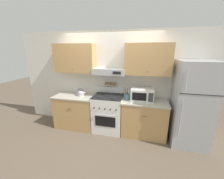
{
  "coord_description": "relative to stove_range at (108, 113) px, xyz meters",
  "views": [
    {
      "loc": [
        0.83,
        -2.85,
        2.09
      ],
      "look_at": [
        0.11,
        0.27,
        1.15
      ],
      "focal_mm": 22.0,
      "sensor_mm": 36.0,
      "label": 1
    }
  ],
  "objects": [
    {
      "name": "wall_back",
      "position": [
        -0.0,
        0.29,
        0.98
      ],
      "size": [
        5.2,
        0.46,
        2.55
      ],
      "color": "silver",
      "rests_on": "ground_plane"
    },
    {
      "name": "refrigerator",
      "position": [
        1.9,
        -0.07,
        0.45
      ],
      "size": [
        0.76,
        0.78,
        1.88
      ],
      "color": "#ADAFB5",
      "rests_on": "ground_plane"
    },
    {
      "name": "microwave",
      "position": [
        0.84,
        0.03,
        0.56
      ],
      "size": [
        0.54,
        0.35,
        0.29
      ],
      "color": "white",
      "rests_on": "counter_right"
    },
    {
      "name": "ground_plane",
      "position": [
        0.0,
        -0.33,
        -0.49
      ],
      "size": [
        16.0,
        16.0,
        0.0
      ],
      "primitive_type": "plane",
      "color": "brown"
    },
    {
      "name": "stove_range",
      "position": [
        0.0,
        0.0,
        0.0
      ],
      "size": [
        0.75,
        0.66,
        1.12
      ],
      "color": "white",
      "rests_on": "ground_plane"
    },
    {
      "name": "utensil_crock",
      "position": [
        0.48,
        0.02,
        0.48
      ],
      "size": [
        0.13,
        0.13,
        0.28
      ],
      "color": "slate",
      "rests_on": "counter_right"
    },
    {
      "name": "counter_left",
      "position": [
        -0.92,
        0.0,
        -0.04
      ],
      "size": [
        1.09,
        0.66,
        0.9
      ],
      "color": "tan",
      "rests_on": "ground_plane"
    },
    {
      "name": "counter_right",
      "position": [
        0.92,
        0.0,
        -0.04
      ],
      "size": [
        1.08,
        0.66,
        0.9
      ],
      "color": "tan",
      "rests_on": "ground_plane"
    },
    {
      "name": "tea_kettle",
      "position": [
        -0.75,
        0.02,
        0.49
      ],
      "size": [
        0.22,
        0.17,
        0.2
      ],
      "color": "#B7B7BC",
      "rests_on": "counter_left"
    }
  ]
}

